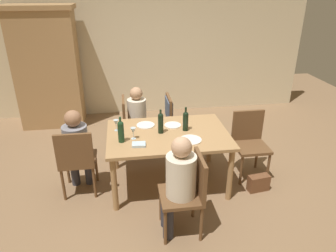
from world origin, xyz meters
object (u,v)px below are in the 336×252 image
wine_bottle_tall_green (186,120)px  dinner_plate_guest_left (146,125)px  chair_far_right (174,116)px  person_man_bearded (139,115)px  wine_bottle_short_olive (161,122)px  dinner_plate_guest_right (173,125)px  chair_left_end (77,158)px  armoire_cabinet (48,68)px  wine_glass_centre (133,131)px  person_woman_host (178,180)px  handbag (258,183)px  wine_bottle_dark_red (121,131)px  dinner_plate_host (190,140)px  chair_near (189,189)px  chair_far_left (132,122)px  wine_glass_near_left (116,123)px  chair_right_end (249,139)px  person_man_guest (77,145)px  dining_table (168,139)px

wine_bottle_tall_green → dinner_plate_guest_left: size_ratio=1.31×
chair_far_right → person_man_bearded: (-0.55, -0.00, 0.04)m
wine_bottle_short_olive → dinner_plate_guest_right: (0.19, 0.19, -0.14)m
chair_left_end → chair_far_right: same height
armoire_cabinet → dinner_plate_guest_left: 2.60m
wine_bottle_tall_green → wine_glass_centre: 0.70m
dinner_plate_guest_left → dinner_plate_guest_right: 0.37m
person_woman_host → wine_glass_centre: size_ratio=7.72×
person_man_bearded → handbag: size_ratio=3.91×
wine_bottle_dark_red → wine_bottle_short_olive: wine_bottle_dark_red is taller
chair_far_right → dinner_plate_host: chair_far_right is taller
wine_glass_centre → dinner_plate_host: size_ratio=0.55×
chair_left_end → handbag: chair_left_end is taller
chair_near → wine_bottle_short_olive: bearing=10.6°
chair_far_left → dinner_plate_host: bearing=30.3°
chair_near → person_woman_host: 0.17m
dinner_plate_host → dinner_plate_guest_left: bearing=134.7°
armoire_cabinet → wine_glass_near_left: armoire_cabinet is taller
chair_near → chair_far_right: 1.85m
chair_right_end → handbag: chair_right_end is taller
chair_right_end → person_woman_host: person_woman_host is taller
wine_glass_centre → wine_bottle_short_olive: bearing=18.7°
chair_far_right → dinner_plate_host: 1.17m
handbag → wine_glass_centre: bearing=171.0°
chair_near → wine_bottle_short_olive: (-0.18, 0.94, 0.37)m
chair_far_right → dinner_plate_guest_right: size_ratio=4.09×
handbag → person_man_bearded: bearing=139.3°
chair_far_left → chair_far_right: bearing=90.0°
chair_right_end → person_woman_host: bearing=40.5°
person_man_guest → chair_far_right: bearing=32.9°
dining_table → wine_bottle_dark_red: 0.65m
wine_bottle_dark_red → dinner_plate_guest_right: wine_bottle_dark_red is taller
dinner_plate_guest_left → dinner_plate_guest_right: (0.36, -0.05, 0.00)m
chair_near → chair_far_right: same height
person_man_guest → handbag: bearing=-9.2°
wine_bottle_dark_red → wine_glass_near_left: bearing=100.4°
wine_glass_near_left → chair_near: bearing=-56.0°
dinner_plate_host → handbag: size_ratio=0.97×
chair_left_end → chair_right_end: bearing=4.3°
person_man_bearded → wine_glass_centre: 1.05m
wine_glass_near_left → dinner_plate_guest_left: (0.39, 0.10, -0.10)m
chair_far_right → person_man_bearded: bearing=-90.0°
chair_left_end → person_man_bearded: 1.31m
chair_left_end → wine_bottle_tall_green: bearing=5.8°
chair_left_end → wine_glass_near_left: bearing=27.7°
person_man_bearded → wine_glass_near_left: size_ratio=7.34×
dinner_plate_host → chair_far_left: bearing=120.3°
chair_right_end → dinner_plate_guest_left: (-1.42, 0.18, 0.23)m
dinner_plate_guest_right → dinner_plate_host: bearing=-72.3°
person_man_bearded → wine_glass_centre: (-0.12, -1.02, 0.22)m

